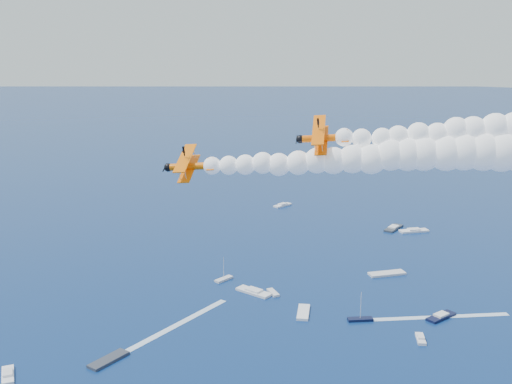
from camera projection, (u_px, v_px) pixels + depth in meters
The scene contains 5 objects.
biplane_lead at pixel (323, 138), 91.38m from camera, with size 7.69×8.63×5.20m, color #F96305, non-canonical shape.
biplane_trail at pixel (191, 166), 93.84m from camera, with size 7.88×8.84×5.32m, color #FF6D05, non-canonical shape.
smoke_trail_trail at pixel (426, 155), 88.54m from camera, with size 65.32×29.16×12.27m, color white, non-canonical shape.
spectator_boats at pixel (440, 308), 175.20m from camera, with size 202.77×179.72×0.70m.
boat_wakes at pixel (410, 378), 139.56m from camera, with size 135.79×97.44×0.04m.
Camera 1 is at (38.13, -56.31, 73.31)m, focal length 44.10 mm.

